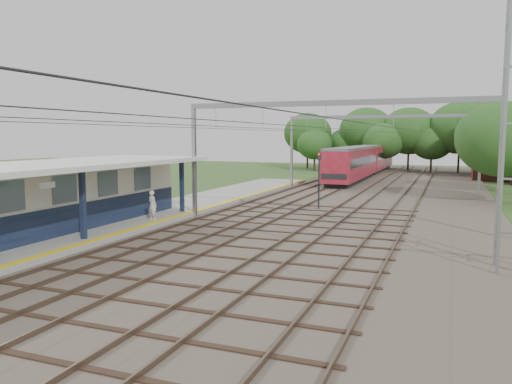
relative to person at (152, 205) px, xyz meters
The scene contains 13 objects.
ground 13.15m from the person, 63.18° to the right, with size 160.00×160.00×0.00m, color #2D4C1E.
ballast_bed 20.85m from the person, 61.59° to the left, with size 18.00×90.00×0.10m, color #473D33.
platform 2.98m from the person, 124.54° to the left, with size 5.00×52.00×0.35m, color gray.
yellow_stripe 2.54m from the person, 74.16° to the left, with size 0.45×52.00×0.01m, color yellow.
station_building 5.62m from the person, 122.38° to the right, with size 3.41×18.00×3.40m.
canopy 6.47m from the person, 108.15° to the right, with size 6.40×20.00×3.44m.
rail_tracks 19.78m from the person, 67.98° to the left, with size 11.80×88.00×0.15m.
catenary_system 17.03m from the person, 55.64° to the left, with size 17.22×88.00×7.00m.
tree_band 46.62m from the person, 77.89° to the left, with size 31.72×30.88×8.82m.
house_far 45.93m from the person, 61.48° to the left, with size 8.00×6.12×8.66m.
person is the anchor object (origin of this frame).
train 40.57m from the person, 82.34° to the left, with size 2.89×35.93×3.79m.
signal_post 11.84m from the person, 51.95° to the left, with size 0.31×0.29×3.92m.
Camera 1 is at (9.72, -12.11, 5.03)m, focal length 35.00 mm.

